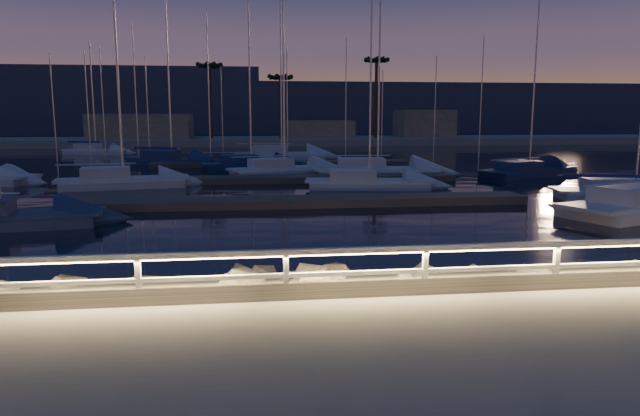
{
  "coord_description": "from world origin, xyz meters",
  "views": [
    {
      "loc": [
        -2.72,
        -11.52,
        3.82
      ],
      "look_at": [
        -0.79,
        4.0,
        1.25
      ],
      "focal_mm": 32.0,
      "sensor_mm": 36.0,
      "label": 1
    }
  ],
  "objects_px": {
    "sailboat_f": "(282,169)",
    "sailboat_a": "(120,180)",
    "guard_rail": "(377,260)",
    "sailboat_n": "(170,160)",
    "sailboat_c": "(366,182)",
    "sailboat_g": "(374,170)",
    "sailboat_h": "(630,192)",
    "sailboat_m": "(94,150)",
    "sailboat_j": "(249,164)",
    "sailboat_k": "(279,154)",
    "sailboat_l": "(527,170)"
  },
  "relations": [
    {
      "from": "sailboat_f",
      "to": "sailboat_n",
      "type": "distance_m",
      "value": 13.66
    },
    {
      "from": "guard_rail",
      "to": "sailboat_g",
      "type": "bearing_deg",
      "value": 77.61
    },
    {
      "from": "guard_rail",
      "to": "sailboat_l",
      "type": "xyz_separation_m",
      "value": [
        17.42,
        27.6,
        -0.95
      ]
    },
    {
      "from": "sailboat_j",
      "to": "sailboat_g",
      "type": "bearing_deg",
      "value": -48.04
    },
    {
      "from": "sailboat_k",
      "to": "sailboat_f",
      "type": "bearing_deg",
      "value": -86.69
    },
    {
      "from": "sailboat_h",
      "to": "sailboat_j",
      "type": "distance_m",
      "value": 27.66
    },
    {
      "from": "sailboat_g",
      "to": "sailboat_h",
      "type": "distance_m",
      "value": 16.93
    },
    {
      "from": "sailboat_f",
      "to": "sailboat_g",
      "type": "relative_size",
      "value": 0.89
    },
    {
      "from": "sailboat_k",
      "to": "sailboat_m",
      "type": "xyz_separation_m",
      "value": [
        -20.2,
        8.88,
        -0.03
      ]
    },
    {
      "from": "guard_rail",
      "to": "sailboat_n",
      "type": "bearing_deg",
      "value": 103.48
    },
    {
      "from": "sailboat_k",
      "to": "sailboat_n",
      "type": "distance_m",
      "value": 11.7
    },
    {
      "from": "sailboat_c",
      "to": "sailboat_j",
      "type": "bearing_deg",
      "value": 127.55
    },
    {
      "from": "sailboat_g",
      "to": "sailboat_m",
      "type": "relative_size",
      "value": 1.27
    },
    {
      "from": "sailboat_j",
      "to": "guard_rail",
      "type": "bearing_deg",
      "value": -98.99
    },
    {
      "from": "guard_rail",
      "to": "sailboat_n",
      "type": "distance_m",
      "value": 41.23
    },
    {
      "from": "sailboat_m",
      "to": "sailboat_n",
      "type": "xyz_separation_m",
      "value": [
        10.21,
        -14.96,
        0.02
      ]
    },
    {
      "from": "sailboat_c",
      "to": "sailboat_l",
      "type": "bearing_deg",
      "value": 32.0
    },
    {
      "from": "sailboat_g",
      "to": "sailboat_h",
      "type": "bearing_deg",
      "value": -43.98
    },
    {
      "from": "sailboat_h",
      "to": "sailboat_l",
      "type": "distance_m",
      "value": 11.82
    },
    {
      "from": "sailboat_j",
      "to": "sailboat_k",
      "type": "bearing_deg",
      "value": 61.09
    },
    {
      "from": "sailboat_m",
      "to": "sailboat_h",
      "type": "bearing_deg",
      "value": -34.74
    },
    {
      "from": "guard_rail",
      "to": "sailboat_a",
      "type": "distance_m",
      "value": 26.4
    },
    {
      "from": "sailboat_g",
      "to": "sailboat_n",
      "type": "height_order",
      "value": "sailboat_g"
    },
    {
      "from": "sailboat_c",
      "to": "sailboat_f",
      "type": "bearing_deg",
      "value": 129.12
    },
    {
      "from": "guard_rail",
      "to": "sailboat_n",
      "type": "height_order",
      "value": "sailboat_n"
    },
    {
      "from": "sailboat_a",
      "to": "sailboat_m",
      "type": "height_order",
      "value": "sailboat_a"
    },
    {
      "from": "sailboat_g",
      "to": "sailboat_j",
      "type": "xyz_separation_m",
      "value": [
        -9.02,
        6.24,
        -0.02
      ]
    },
    {
      "from": "guard_rail",
      "to": "sailboat_h",
      "type": "bearing_deg",
      "value": 42.66
    },
    {
      "from": "sailboat_h",
      "to": "sailboat_k",
      "type": "height_order",
      "value": "sailboat_k"
    },
    {
      "from": "sailboat_g",
      "to": "sailboat_a",
      "type": "bearing_deg",
      "value": -158.27
    },
    {
      "from": "sailboat_a",
      "to": "sailboat_g",
      "type": "xyz_separation_m",
      "value": [
        16.82,
        4.62,
        0.0
      ]
    },
    {
      "from": "sailboat_c",
      "to": "sailboat_m",
      "type": "distance_m",
      "value": 40.85
    },
    {
      "from": "sailboat_j",
      "to": "sailboat_k",
      "type": "relative_size",
      "value": 0.86
    },
    {
      "from": "sailboat_k",
      "to": "sailboat_l",
      "type": "distance_m",
      "value": 25.18
    },
    {
      "from": "sailboat_c",
      "to": "sailboat_g",
      "type": "xyz_separation_m",
      "value": [
        2.01,
        6.74,
        0.06
      ]
    },
    {
      "from": "sailboat_l",
      "to": "sailboat_h",
      "type": "bearing_deg",
      "value": -116.13
    },
    {
      "from": "sailboat_g",
      "to": "sailboat_n",
      "type": "distance_m",
      "value": 19.51
    },
    {
      "from": "sailboat_h",
      "to": "sailboat_m",
      "type": "height_order",
      "value": "sailboat_h"
    },
    {
      "from": "sailboat_g",
      "to": "sailboat_n",
      "type": "relative_size",
      "value": 1.11
    },
    {
      "from": "sailboat_l",
      "to": "sailboat_k",
      "type": "bearing_deg",
      "value": 107.77
    },
    {
      "from": "sailboat_a",
      "to": "sailboat_l",
      "type": "height_order",
      "value": "sailboat_l"
    },
    {
      "from": "sailboat_f",
      "to": "sailboat_g",
      "type": "distance_m",
      "value": 6.75
    },
    {
      "from": "sailboat_k",
      "to": "sailboat_n",
      "type": "xyz_separation_m",
      "value": [
        -10.0,
        -6.08,
        -0.01
      ]
    },
    {
      "from": "guard_rail",
      "to": "sailboat_k",
      "type": "distance_m",
      "value": 46.17
    },
    {
      "from": "sailboat_a",
      "to": "sailboat_l",
      "type": "xyz_separation_m",
      "value": [
        27.9,
        3.39,
        -0.04
      ]
    },
    {
      "from": "sailboat_k",
      "to": "sailboat_g",
      "type": "bearing_deg",
      "value": -65.33
    },
    {
      "from": "sailboat_j",
      "to": "sailboat_l",
      "type": "xyz_separation_m",
      "value": [
        20.11,
        -7.46,
        -0.03
      ]
    },
    {
      "from": "sailboat_f",
      "to": "sailboat_a",
      "type": "bearing_deg",
      "value": -167.12
    },
    {
      "from": "guard_rail",
      "to": "sailboat_k",
      "type": "xyz_separation_m",
      "value": [
        0.39,
        46.16,
        -0.9
      ]
    },
    {
      "from": "sailboat_c",
      "to": "sailboat_g",
      "type": "bearing_deg",
      "value": 82.57
    }
  ]
}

